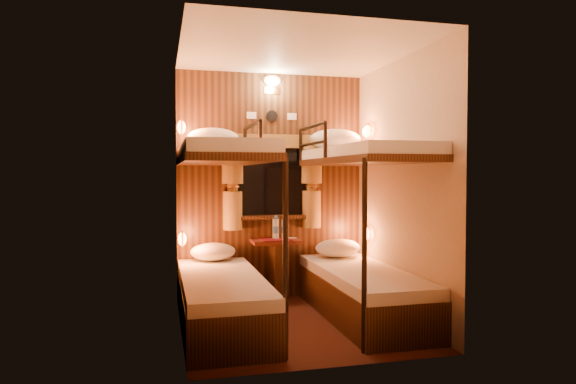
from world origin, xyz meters
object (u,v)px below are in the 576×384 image
object	(u,v)px
bunk_right	(362,257)
bottle_left	(276,229)
bunk_left	(222,263)
bottle_right	(284,229)
table	(275,262)

from	to	relation	value
bunk_right	bottle_left	bearing A→B (deg)	127.36
bunk_left	bottle_left	world-z (taller)	bunk_left
bottle_right	bunk_right	bearing A→B (deg)	-57.66
bunk_left	bunk_right	xyz separation A→B (m)	(1.30, 0.00, 0.00)
bottle_left	bottle_right	size ratio (longest dim) A/B	1.05
bunk_left	bunk_right	bearing A→B (deg)	0.00
bunk_left	bottle_left	xyz separation A→B (m)	(0.66, 0.83, 0.20)
bunk_right	bottle_left	world-z (taller)	bunk_right
bunk_left	bottle_right	distance (m)	1.15
bunk_right	bunk_left	bearing A→B (deg)	180.00
table	bottle_right	world-z (taller)	bottle_right
bottle_right	table	bearing A→B (deg)	-149.32
bunk_right	bottle_right	xyz separation A→B (m)	(-0.54, 0.85, 0.19)
bunk_right	bottle_left	xyz separation A→B (m)	(-0.63, 0.83, 0.20)
bunk_left	table	world-z (taller)	bunk_left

